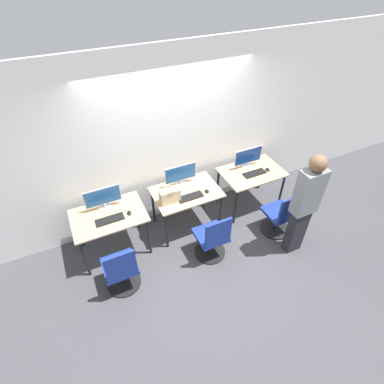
# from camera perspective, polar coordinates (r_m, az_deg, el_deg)

# --- Properties ---
(ground_plane) EXTENTS (20.00, 20.00, 0.00)m
(ground_plane) POSITION_cam_1_polar(r_m,az_deg,el_deg) (4.95, 0.70, -8.89)
(ground_plane) COLOR #3D3D42
(wall_back) EXTENTS (12.00, 0.05, 2.80)m
(wall_back) POSITION_cam_1_polar(r_m,az_deg,el_deg) (4.63, -3.69, 9.77)
(wall_back) COLOR silver
(wall_back) RESTS_ON ground_plane
(desk_left) EXTENTS (1.04, 0.70, 0.75)m
(desk_left) POSITION_cam_1_polar(r_m,az_deg,el_deg) (4.49, -15.47, -5.06)
(desk_left) COLOR tan
(desk_left) RESTS_ON ground_plane
(monitor_left) EXTENTS (0.52, 0.19, 0.36)m
(monitor_left) POSITION_cam_1_polar(r_m,az_deg,el_deg) (4.43, -16.60, -1.09)
(monitor_left) COLOR #B2B2B7
(monitor_left) RESTS_ON desk_left
(keyboard_left) EXTENTS (0.39, 0.14, 0.02)m
(keyboard_left) POSITION_cam_1_polar(r_m,az_deg,el_deg) (4.34, -15.37, -5.09)
(keyboard_left) COLOR black
(keyboard_left) RESTS_ON desk_left
(mouse_left) EXTENTS (0.06, 0.09, 0.03)m
(mouse_left) POSITION_cam_1_polar(r_m,az_deg,el_deg) (4.37, -11.86, -3.91)
(mouse_left) COLOR black
(mouse_left) RESTS_ON desk_left
(office_chair_left) EXTENTS (0.48, 0.48, 0.87)m
(office_chair_left) POSITION_cam_1_polar(r_m,az_deg,el_deg) (4.25, -13.30, -14.50)
(office_chair_left) COLOR black
(office_chair_left) RESTS_ON ground_plane
(desk_center) EXTENTS (1.04, 0.70, 0.75)m
(desk_center) POSITION_cam_1_polar(r_m,az_deg,el_deg) (4.71, -1.10, -0.70)
(desk_center) COLOR tan
(desk_center) RESTS_ON ground_plane
(monitor_center) EXTENTS (0.52, 0.19, 0.36)m
(monitor_center) POSITION_cam_1_polar(r_m,az_deg,el_deg) (4.68, -2.17, 3.34)
(monitor_center) COLOR #B2B2B7
(monitor_center) RESTS_ON desk_center
(keyboard_center) EXTENTS (0.39, 0.14, 0.02)m
(keyboard_center) POSITION_cam_1_polar(r_m,az_deg,el_deg) (4.53, -0.30, -0.93)
(keyboard_center) COLOR black
(keyboard_center) RESTS_ON desk_center
(mouse_center) EXTENTS (0.06, 0.09, 0.03)m
(mouse_center) POSITION_cam_1_polar(r_m,az_deg,el_deg) (4.63, 2.87, 0.15)
(mouse_center) COLOR black
(mouse_center) RESTS_ON desk_center
(office_chair_center) EXTENTS (0.48, 0.48, 0.87)m
(office_chair_center) POSITION_cam_1_polar(r_m,az_deg,el_deg) (4.48, 3.89, -9.09)
(office_chair_center) COLOR black
(office_chair_center) RESTS_ON ground_plane
(desk_right) EXTENTS (1.04, 0.70, 0.75)m
(desk_right) POSITION_cam_1_polar(r_m,az_deg,el_deg) (5.21, 11.22, 3.10)
(desk_right) COLOR tan
(desk_right) RESTS_ON ground_plane
(monitor_right) EXTENTS (0.52, 0.19, 0.36)m
(monitor_right) POSITION_cam_1_polar(r_m,az_deg,el_deg) (5.15, 10.64, 6.51)
(monitor_right) COLOR #B2B2B7
(monitor_right) RESTS_ON desk_right
(keyboard_right) EXTENTS (0.39, 0.14, 0.02)m
(keyboard_right) POSITION_cam_1_polar(r_m,az_deg,el_deg) (5.10, 11.82, 3.51)
(keyboard_right) COLOR black
(keyboard_right) RESTS_ON desk_right
(mouse_right) EXTENTS (0.06, 0.09, 0.03)m
(mouse_right) POSITION_cam_1_polar(r_m,az_deg,el_deg) (5.23, 14.21, 4.18)
(mouse_right) COLOR black
(mouse_right) RESTS_ON desk_right
(office_chair_right) EXTENTS (0.48, 0.48, 0.87)m
(office_chair_right) POSITION_cam_1_polar(r_m,az_deg,el_deg) (5.00, 16.49, -4.54)
(office_chair_right) COLOR black
(office_chair_right) RESTS_ON ground_plane
(person_right) EXTENTS (0.36, 0.23, 1.74)m
(person_right) POSITION_cam_1_polar(r_m,az_deg,el_deg) (4.42, 20.74, -1.96)
(person_right) COLOR #232328
(person_right) RESTS_ON ground_plane
(handbag) EXTENTS (0.30, 0.18, 0.25)m
(handbag) POSITION_cam_1_polar(r_m,az_deg,el_deg) (4.41, -4.24, -0.66)
(handbag) COLOR tan
(handbag) RESTS_ON desk_center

